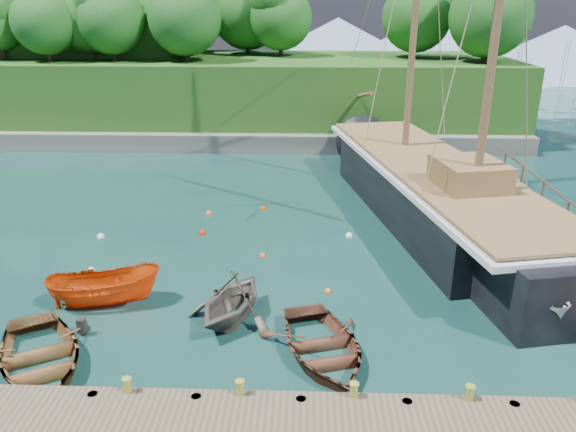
% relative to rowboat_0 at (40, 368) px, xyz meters
% --- Properties ---
extents(ground, '(160.00, 160.00, 0.00)m').
position_rel_rowboat_0_xyz_m(ground, '(7.28, 3.32, 0.00)').
color(ground, '#113834').
rests_on(ground, ground).
extents(dock_east, '(3.20, 24.00, 1.10)m').
position_rel_rowboat_0_xyz_m(dock_east, '(18.78, 10.32, 0.43)').
color(dock_east, '#4C4031').
rests_on(dock_east, ground).
extents(bollard_0, '(0.26, 0.26, 0.45)m').
position_rel_rowboat_0_xyz_m(bollard_0, '(3.28, -1.78, 0.00)').
color(bollard_0, olive).
rests_on(bollard_0, ground).
extents(bollard_1, '(0.26, 0.26, 0.45)m').
position_rel_rowboat_0_xyz_m(bollard_1, '(6.28, -1.78, 0.00)').
color(bollard_1, olive).
rests_on(bollard_1, ground).
extents(bollard_2, '(0.26, 0.26, 0.45)m').
position_rel_rowboat_0_xyz_m(bollard_2, '(9.28, -1.78, 0.00)').
color(bollard_2, olive).
rests_on(bollard_2, ground).
extents(bollard_3, '(0.26, 0.26, 0.45)m').
position_rel_rowboat_0_xyz_m(bollard_3, '(12.28, -1.78, 0.00)').
color(bollard_3, olive).
rests_on(bollard_3, ground).
extents(rowboat_0, '(5.48, 5.98, 1.01)m').
position_rel_rowboat_0_xyz_m(rowboat_0, '(0.00, 0.00, 0.00)').
color(rowboat_0, brown).
rests_on(rowboat_0, ground).
extents(rowboat_1, '(4.19, 4.48, 1.91)m').
position_rel_rowboat_0_xyz_m(rowboat_1, '(5.44, 2.88, 0.00)').
color(rowboat_1, '#5B524A').
rests_on(rowboat_1, ground).
extents(rowboat_2, '(4.51, 5.41, 0.96)m').
position_rel_rowboat_0_xyz_m(rowboat_2, '(8.51, 0.90, 0.00)').
color(rowboat_2, '#4E2C1D').
rests_on(rowboat_2, ground).
extents(motorboat_orange, '(4.24, 2.35, 1.55)m').
position_rel_rowboat_0_xyz_m(motorboat_orange, '(0.73, 3.79, 0.00)').
color(motorboat_orange, '#D9440A').
rests_on(motorboat_orange, ground).
extents(cabin_boat_white, '(2.99, 4.81, 1.74)m').
position_rel_rowboat_0_xyz_m(cabin_boat_white, '(15.42, 3.68, 0.00)').
color(cabin_boat_white, white).
rests_on(cabin_boat_white, ground).
extents(schooner, '(9.45, 28.72, 21.48)m').
position_rel_rowboat_0_xyz_m(schooner, '(14.29, 12.94, 1.19)').
color(schooner, black).
rests_on(schooner, ground).
extents(mooring_buoy_0, '(0.31, 0.31, 0.31)m').
position_rel_rowboat_0_xyz_m(mooring_buoy_0, '(-0.80, 6.45, 0.00)').
color(mooring_buoy_0, silver).
rests_on(mooring_buoy_0, ground).
extents(mooring_buoy_1, '(0.33, 0.33, 0.33)m').
position_rel_rowboat_0_xyz_m(mooring_buoy_1, '(3.07, 10.49, 0.00)').
color(mooring_buoy_1, red).
rests_on(mooring_buoy_1, ground).
extents(mooring_buoy_2, '(0.29, 0.29, 0.29)m').
position_rel_rowboat_0_xyz_m(mooring_buoy_2, '(6.09, 8.07, 0.00)').
color(mooring_buoy_2, '#DA5115').
rests_on(mooring_buoy_2, ground).
extents(mooring_buoy_3, '(0.35, 0.35, 0.35)m').
position_rel_rowboat_0_xyz_m(mooring_buoy_3, '(9.99, 10.42, 0.00)').
color(mooring_buoy_3, white).
rests_on(mooring_buoy_3, ground).
extents(mooring_buoy_4, '(0.33, 0.33, 0.33)m').
position_rel_rowboat_0_xyz_m(mooring_buoy_4, '(2.92, 13.10, 0.00)').
color(mooring_buoy_4, '#F6551D').
rests_on(mooring_buoy_4, ground).
extents(mooring_buoy_5, '(0.33, 0.33, 0.33)m').
position_rel_rowboat_0_xyz_m(mooring_buoy_5, '(5.69, 13.95, 0.00)').
color(mooring_buoy_5, '#DD5400').
rests_on(mooring_buoy_5, ground).
extents(mooring_buoy_6, '(0.36, 0.36, 0.36)m').
position_rel_rowboat_0_xyz_m(mooring_buoy_6, '(-1.63, 9.91, 0.00)').
color(mooring_buoy_6, silver).
rests_on(mooring_buoy_6, ground).
extents(mooring_buoy_7, '(0.28, 0.28, 0.28)m').
position_rel_rowboat_0_xyz_m(mooring_buoy_7, '(8.82, 5.00, 0.00)').
color(mooring_buoy_7, orange).
rests_on(mooring_buoy_7, ground).
extents(headland, '(51.00, 19.31, 12.90)m').
position_rel_rowboat_0_xyz_m(headland, '(-5.60, 34.69, 5.54)').
color(headland, '#474744').
rests_on(headland, ground).
extents(distant_ridge, '(117.00, 40.00, 10.00)m').
position_rel_rowboat_0_xyz_m(distant_ridge, '(11.59, 73.32, 4.35)').
color(distant_ridge, '#728CA5').
rests_on(distant_ridge, ground).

